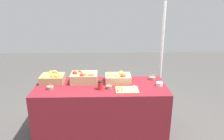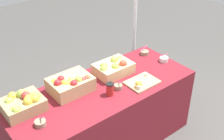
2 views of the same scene
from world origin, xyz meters
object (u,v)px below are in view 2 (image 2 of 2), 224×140
at_px(apple_crate_middle, 71,84).
at_px(sample_bowl_far, 145,53).
at_px(coffee_cup, 110,89).
at_px(sample_bowl_near, 40,123).
at_px(tent_pole, 135,21).
at_px(apple_crate_right, 114,68).
at_px(sample_bowl_extra, 118,87).
at_px(sample_bowl_mid, 164,59).
at_px(apple_crate_left, 23,103).
at_px(cutting_board_front, 141,83).

relative_size(apple_crate_middle, sample_bowl_far, 3.85).
bearing_deg(coffee_cup, sample_bowl_near, 177.84).
relative_size(apple_crate_middle, tent_pole, 0.20).
bearing_deg(apple_crate_middle, apple_crate_right, -1.02).
height_order(apple_crate_middle, sample_bowl_extra, apple_crate_middle).
height_order(sample_bowl_mid, sample_bowl_far, sample_bowl_far).
distance_m(sample_bowl_extra, coffee_cup, 0.13).
relative_size(apple_crate_left, cutting_board_front, 1.09).
distance_m(cutting_board_front, sample_bowl_near, 1.05).
bearing_deg(apple_crate_left, sample_bowl_extra, -17.16).
height_order(apple_crate_middle, sample_bowl_mid, apple_crate_middle).
bearing_deg(apple_crate_left, cutting_board_front, -17.83).
bearing_deg(apple_crate_left, sample_bowl_mid, -6.22).
xyz_separation_m(apple_crate_right, cutting_board_front, (0.09, -0.33, -0.05)).
distance_m(apple_crate_left, apple_crate_right, 0.98).
bearing_deg(sample_bowl_extra, sample_bowl_far, 26.67).
bearing_deg(sample_bowl_mid, coffee_cup, -172.41).
distance_m(sample_bowl_far, coffee_cup, 0.88).
height_order(apple_crate_middle, apple_crate_right, apple_crate_middle).
distance_m(apple_crate_left, apple_crate_middle, 0.47).
relative_size(apple_crate_left, sample_bowl_near, 3.31).
bearing_deg(apple_crate_left, sample_bowl_far, 3.04).
bearing_deg(sample_bowl_near, tent_pole, 23.97).
bearing_deg(coffee_cup, sample_bowl_far, 24.57).
relative_size(sample_bowl_near, sample_bowl_far, 1.03).
bearing_deg(sample_bowl_near, apple_crate_right, 14.06).
bearing_deg(apple_crate_left, tent_pole, 16.22).
height_order(cutting_board_front, sample_bowl_far, sample_bowl_far).
relative_size(apple_crate_middle, apple_crate_right, 1.04).
distance_m(sample_bowl_near, sample_bowl_mid, 1.56).
bearing_deg(sample_bowl_far, sample_bowl_extra, -153.33).
bearing_deg(sample_bowl_extra, apple_crate_middle, 146.17).
bearing_deg(sample_bowl_mid, apple_crate_left, 173.78).
distance_m(apple_crate_right, sample_bowl_near, 0.99).
xyz_separation_m(cutting_board_front, sample_bowl_far, (0.45, 0.43, 0.00)).
xyz_separation_m(apple_crate_right, sample_bowl_extra, (-0.14, -0.24, -0.05)).
height_order(sample_bowl_near, coffee_cup, coffee_cup).
bearing_deg(cutting_board_front, sample_bowl_near, 175.36).
bearing_deg(sample_bowl_near, sample_bowl_mid, 3.22).
bearing_deg(sample_bowl_near, cutting_board_front, -4.64).
bearing_deg(apple_crate_right, apple_crate_middle, 178.98).
bearing_deg(apple_crate_left, apple_crate_right, -1.11).
relative_size(apple_crate_left, sample_bowl_far, 3.39).
height_order(apple_crate_right, cutting_board_front, apple_crate_right).
bearing_deg(sample_bowl_mid, sample_bowl_far, 101.89).
bearing_deg(apple_crate_right, sample_bowl_near, -165.94).
distance_m(apple_crate_left, sample_bowl_extra, 0.89).
bearing_deg(sample_bowl_far, cutting_board_front, -136.87).
bearing_deg(sample_bowl_far, apple_crate_right, -169.55).
distance_m(apple_crate_middle, sample_bowl_near, 0.52).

